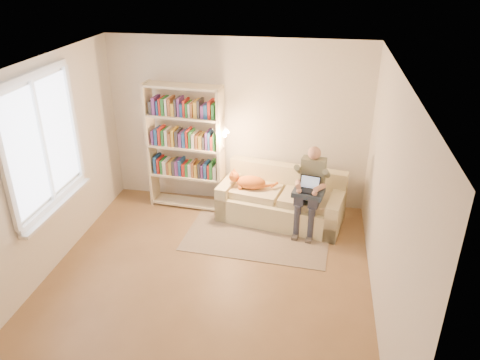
% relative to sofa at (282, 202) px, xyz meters
% --- Properties ---
extents(floor, '(4.50, 4.50, 0.00)m').
position_rel_sofa_xyz_m(floor, '(-0.76, -1.74, -0.28)').
color(floor, brown).
rests_on(floor, ground).
extents(ceiling, '(4.00, 4.50, 0.02)m').
position_rel_sofa_xyz_m(ceiling, '(-0.76, -1.74, 2.32)').
color(ceiling, white).
rests_on(ceiling, wall_back).
extents(wall_left, '(0.02, 4.50, 2.60)m').
position_rel_sofa_xyz_m(wall_left, '(-2.76, -1.74, 1.02)').
color(wall_left, silver).
rests_on(wall_left, floor).
extents(wall_right, '(0.02, 4.50, 2.60)m').
position_rel_sofa_xyz_m(wall_right, '(1.24, -1.74, 1.02)').
color(wall_right, silver).
rests_on(wall_right, floor).
extents(wall_back, '(4.00, 0.02, 2.60)m').
position_rel_sofa_xyz_m(wall_back, '(-0.76, 0.51, 1.02)').
color(wall_back, silver).
rests_on(wall_back, floor).
extents(wall_front, '(4.00, 0.02, 2.60)m').
position_rel_sofa_xyz_m(wall_front, '(-0.76, -3.99, 1.02)').
color(wall_front, silver).
rests_on(wall_front, floor).
extents(window, '(0.12, 1.52, 1.69)m').
position_rel_sofa_xyz_m(window, '(-2.71, -1.54, 1.09)').
color(window, white).
rests_on(window, wall_left).
extents(sofa, '(1.94, 1.14, 0.77)m').
position_rel_sofa_xyz_m(sofa, '(0.00, 0.00, 0.00)').
color(sofa, beige).
rests_on(sofa, floor).
extents(person, '(0.42, 0.58, 1.25)m').
position_rel_sofa_xyz_m(person, '(0.42, -0.22, 0.43)').
color(person, slate).
rests_on(person, sofa).
extents(cat, '(0.68, 0.31, 0.24)m').
position_rel_sofa_xyz_m(cat, '(-0.46, -0.03, 0.32)').
color(cat, orange).
rests_on(cat, sofa).
extents(blanket, '(0.47, 0.41, 0.08)m').
position_rel_sofa_xyz_m(blanket, '(0.32, -0.31, 0.37)').
color(blanket, '#243140').
rests_on(blanket, person).
extents(laptop, '(0.32, 0.29, 0.23)m').
position_rel_sofa_xyz_m(laptop, '(0.33, -0.30, 0.45)').
color(laptop, black).
rests_on(laptop, blanket).
extents(bookshelf, '(1.31, 0.46, 1.97)m').
position_rel_sofa_xyz_m(bookshelf, '(-1.50, 0.16, 0.81)').
color(bookshelf, beige).
rests_on(bookshelf, floor).
extents(rug, '(2.09, 1.32, 0.01)m').
position_rel_sofa_xyz_m(rug, '(-0.28, -0.58, -0.28)').
color(rug, gray).
rests_on(rug, floor).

